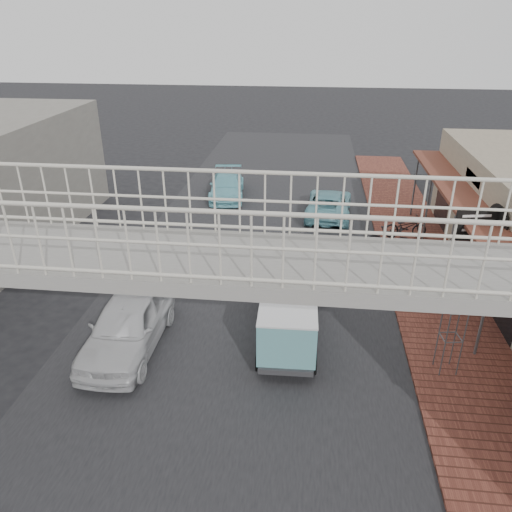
% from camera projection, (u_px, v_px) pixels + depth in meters
% --- Properties ---
extents(ground, '(120.00, 120.00, 0.00)m').
position_uv_depth(ground, '(227.00, 361.00, 13.90)').
color(ground, black).
rests_on(ground, ground).
extents(road_strip, '(10.00, 60.00, 0.01)m').
position_uv_depth(road_strip, '(227.00, 361.00, 13.89)').
color(road_strip, black).
rests_on(road_strip, ground).
extents(sidewalk, '(3.00, 40.00, 0.10)m').
position_uv_depth(sidewalk, '(444.00, 316.00, 15.89)').
color(sidewalk, brown).
rests_on(sidewalk, ground).
extents(footbridge, '(16.40, 2.40, 6.34)m').
position_uv_depth(footbridge, '(186.00, 357.00, 8.94)').
color(footbridge, gray).
rests_on(footbridge, ground).
extents(white_hatchback, '(1.86, 4.55, 1.55)m').
position_uv_depth(white_hatchback, '(128.00, 324.00, 14.20)').
color(white_hatchback, silver).
rests_on(white_hatchback, ground).
extents(dark_sedan, '(2.13, 4.60, 1.46)m').
position_uv_depth(dark_sedan, '(286.00, 263.00, 17.76)').
color(dark_sedan, black).
rests_on(dark_sedan, ground).
extents(angkot_curb, '(2.33, 4.48, 1.21)m').
position_uv_depth(angkot_curb, '(329.00, 204.00, 23.76)').
color(angkot_curb, '#69ABB7').
rests_on(angkot_curb, ground).
extents(angkot_far, '(2.18, 4.38, 1.22)m').
position_uv_depth(angkot_far, '(227.00, 186.00, 26.27)').
color(angkot_far, '#7BC9D6').
rests_on(angkot_far, ground).
extents(angkot_van, '(1.70, 3.55, 1.72)m').
position_uv_depth(angkot_van, '(288.00, 314.00, 14.08)').
color(angkot_van, black).
rests_on(angkot_van, ground).
extents(motorcycle_near, '(1.88, 0.87, 0.95)m').
position_uv_depth(motorcycle_near, '(406.00, 227.00, 21.22)').
color(motorcycle_near, black).
rests_on(motorcycle_near, sidewalk).
extents(motorcycle_far, '(1.85, 0.72, 1.08)m').
position_uv_depth(motorcycle_far, '(389.00, 239.00, 19.87)').
color(motorcycle_far, black).
rests_on(motorcycle_far, sidewalk).
extents(street_clock, '(0.64, 0.55, 2.53)m').
position_uv_depth(street_clock, '(458.00, 303.00, 12.50)').
color(street_clock, '#59595B').
rests_on(street_clock, sidewalk).
extents(arrow_sign, '(2.07, 1.35, 3.45)m').
position_uv_depth(arrow_sign, '(503.00, 225.00, 15.35)').
color(arrow_sign, '#59595B').
rests_on(arrow_sign, sidewalk).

